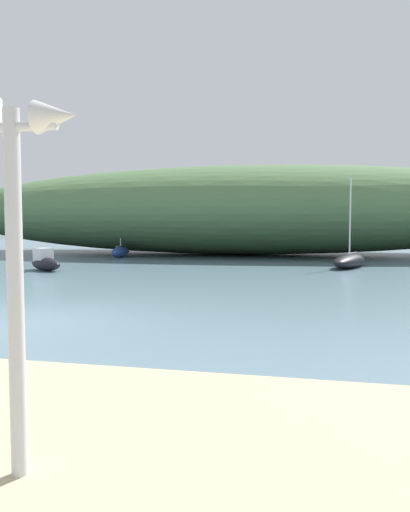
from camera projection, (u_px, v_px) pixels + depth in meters
The scene contains 5 objects.
ground_plane at pixel (41, 320), 10.36m from camera, with size 120.00×120.00×0.00m, color slate.
distant_hill at pixel (233, 211), 35.59m from camera, with size 47.66×15.22×6.58m, color #517547.
motorboat_outer_mooring at pixel (45, 262), 22.09m from camera, with size 2.50×2.06×1.06m.
sailboat_off_point at pixel (349, 261), 23.72m from camera, with size 2.55×4.46×4.55m.
sailboat_far_left at pixel (121, 251), 31.72m from camera, with size 1.20×3.05×4.01m.
Camera 1 is at (5.70, -9.26, 2.06)m, focal length 32.81 mm.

